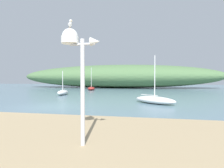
# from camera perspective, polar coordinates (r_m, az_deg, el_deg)

# --- Properties ---
(ground_plane) EXTENTS (120.00, 120.00, 0.00)m
(ground_plane) POSITION_cam_1_polar(r_m,az_deg,el_deg) (14.09, -19.16, -6.90)
(ground_plane) COLOR slate
(distant_hill) EXTENTS (48.73, 11.86, 5.52)m
(distant_hill) POSITION_cam_1_polar(r_m,az_deg,el_deg) (42.72, 1.82, 2.48)
(distant_hill) COLOR #517547
(distant_hill) RESTS_ON ground
(mast_structure) EXTENTS (1.10, 0.49, 3.26)m
(mast_structure) POSITION_cam_1_polar(r_m,az_deg,el_deg) (5.11, -11.90, 10.71)
(mast_structure) COLOR silver
(mast_structure) RESTS_ON beach_sand
(seagull_on_radar) EXTENTS (0.24, 0.28, 0.22)m
(seagull_on_radar) POSITION_cam_1_polar(r_m,az_deg,el_deg) (5.31, -13.39, 18.40)
(seagull_on_radar) COLOR orange
(seagull_on_radar) RESTS_ON mast_structure
(sailboat_inner_mooring) EXTENTS (2.19, 4.01, 4.36)m
(sailboat_inner_mooring) POSITION_cam_1_polar(r_m,az_deg,el_deg) (33.92, -6.70, -1.40)
(sailboat_inner_mooring) COLOR #B72D28
(sailboat_inner_mooring) RESTS_ON ground
(sailboat_outer_mooring) EXTENTS (1.61, 3.22, 3.14)m
(sailboat_outer_mooring) POSITION_cam_1_polar(r_m,az_deg,el_deg) (24.11, -15.62, -2.61)
(sailboat_outer_mooring) COLOR white
(sailboat_outer_mooring) RESTS_ON ground
(sailboat_mid_channel) EXTENTS (3.95, 3.61, 4.05)m
(sailboat_mid_channel) POSITION_cam_1_polar(r_m,az_deg,el_deg) (15.37, 13.59, -4.98)
(sailboat_mid_channel) COLOR white
(sailboat_mid_channel) RESTS_ON ground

